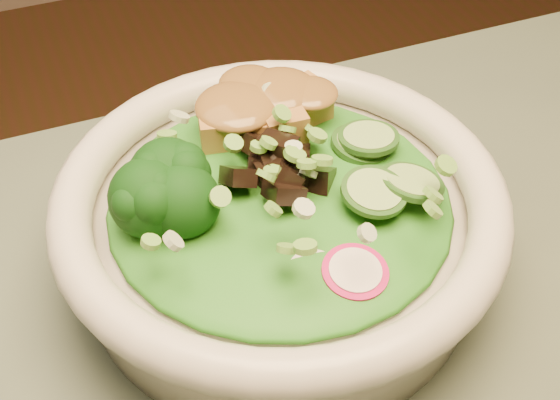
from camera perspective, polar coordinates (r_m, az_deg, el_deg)
name	(u,v)px	position (r m, az deg, el deg)	size (l,w,h in m)	color
salad_bowl	(280,223)	(0.49, 0.00, -1.72)	(0.28, 0.28, 0.08)	beige
lettuce_bed	(280,199)	(0.47, 0.00, 0.09)	(0.21, 0.21, 0.02)	#186214
broccoli_florets	(172,200)	(0.45, -7.87, 0.03)	(0.08, 0.07, 0.05)	black
radish_slices	(317,276)	(0.42, 2.70, -5.61)	(0.11, 0.04, 0.02)	#B40D53
cucumber_slices	(387,167)	(0.48, 7.85, 2.44)	(0.07, 0.07, 0.04)	#92C76F
mushroom_heap	(275,167)	(0.47, -0.38, 2.40)	(0.07, 0.07, 0.04)	black
tofu_cubes	(258,118)	(0.51, -1.63, 6.01)	(0.09, 0.06, 0.04)	#A47D36
peanut_sauce	(257,101)	(0.50, -1.66, 7.22)	(0.07, 0.06, 0.02)	brown
scallion_garnish	(280,168)	(0.46, 0.00, 2.36)	(0.20, 0.20, 0.02)	#63A139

